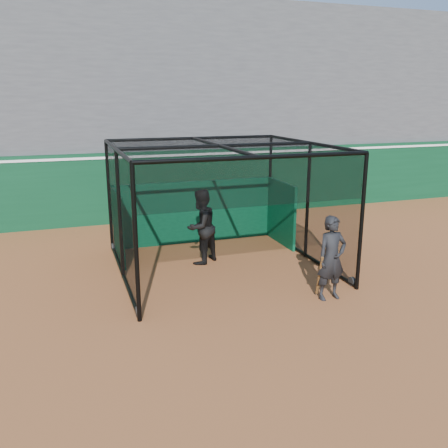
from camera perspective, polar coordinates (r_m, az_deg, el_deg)
name	(u,v)px	position (r m, az deg, el deg)	size (l,w,h in m)	color
ground	(211,319)	(9.74, -1.63, -11.36)	(120.00, 120.00, 0.00)	#97542C
outfield_wall	(140,185)	(17.31, -10.12, 4.58)	(50.00, 0.50, 2.50)	#0A3A1F
grandstand	(121,94)	(20.78, -12.24, 15.00)	(50.00, 7.85, 8.95)	#4C4C4F
batting_cage	(220,208)	(12.16, -0.52, 1.92)	(5.15, 5.09, 3.17)	black
batter	(201,227)	(12.61, -2.80, -0.34)	(0.97, 0.76, 2.00)	black
on_deck_player	(332,258)	(10.59, 12.82, -4.04)	(0.71, 0.49, 1.88)	black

